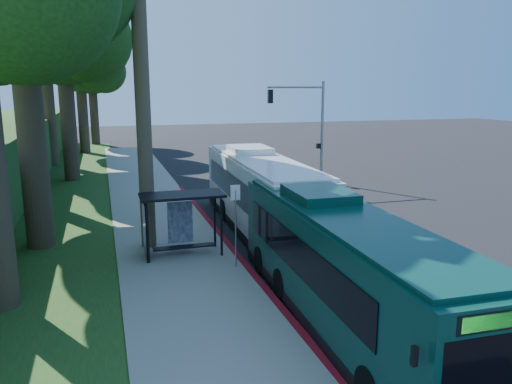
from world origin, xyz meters
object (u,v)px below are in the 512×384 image
object	(u,v)px
bus_shelter	(175,212)
pickup	(310,192)
white_bus	(260,192)
teal_bus	(343,265)

from	to	relation	value
bus_shelter	pickup	bearing A→B (deg)	38.50
bus_shelter	white_bus	xyz separation A→B (m)	(4.31, 2.67, 0.01)
teal_bus	white_bus	bearing A→B (deg)	87.90
white_bus	pickup	world-z (taller)	white_bus
white_bus	teal_bus	distance (m)	9.71
white_bus	teal_bus	xyz separation A→B (m)	(-0.66, -9.69, -0.11)
teal_bus	bus_shelter	bearing A→B (deg)	119.29
bus_shelter	white_bus	bearing A→B (deg)	31.78
bus_shelter	white_bus	distance (m)	5.07
bus_shelter	pickup	distance (m)	11.17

